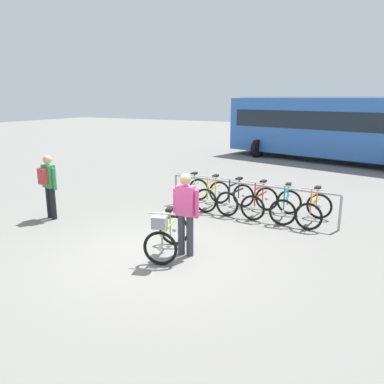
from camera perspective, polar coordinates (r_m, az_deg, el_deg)
The scene contains 12 objects.
ground_plane at distance 7.70m, azimuth -5.35°, elevation -9.25°, with size 80.00×80.00×0.00m, color slate.
bike_rack_rail at distance 9.99m, azimuth 8.54°, elevation 0.34°, with size 4.61×0.27×0.88m.
racked_bike_lime at distance 11.03m, azimuth -0.09°, elevation 0.01°, with size 0.70×1.11×0.97m.
racked_bike_yellow at distance 10.70m, azimuth 3.13°, elevation -0.45°, with size 0.71×1.14×0.98m.
racked_bike_black at distance 10.41m, azimuth 6.54°, elevation -0.94°, with size 0.73×1.15×0.97m.
racked_bike_red at distance 10.15m, azimuth 10.13°, elevation -1.45°, with size 0.71×1.12×0.97m.
racked_bike_teal at distance 9.94m, azimuth 13.90°, elevation -1.98°, with size 0.76×1.14×0.97m.
racked_bike_orange at distance 9.77m, azimuth 17.82°, elevation -2.53°, with size 0.72×1.12×0.97m.
featured_bicycle at distance 7.44m, azimuth -3.84°, elevation -6.37°, with size 0.93×1.25×0.97m.
person_with_featured_bike at distance 7.34m, azimuth -0.97°, elevation -2.83°, with size 0.53×0.24×1.64m.
pedestrian_with_backpack at distance 10.24m, azimuth -20.68°, elevation 1.28°, with size 0.52×0.38×1.64m.
bus_distant at distance 19.75m, azimuth 20.01°, elevation 9.40°, with size 10.31×4.85×3.08m.
Camera 1 is at (3.95, -5.88, 3.03)m, focal length 35.62 mm.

